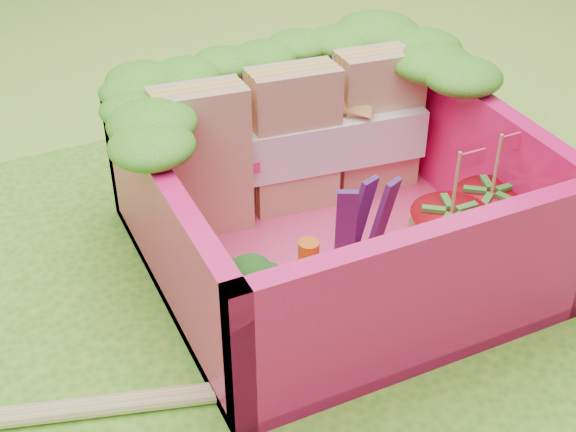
{
  "coord_description": "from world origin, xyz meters",
  "views": [
    {
      "loc": [
        -0.8,
        -2.04,
        1.91
      ],
      "look_at": [
        0.18,
        0.05,
        0.28
      ],
      "focal_mm": 50.0,
      "sensor_mm": 36.0,
      "label": 1
    }
  ],
  "objects_px": {
    "sandwich_stack": "(295,141)",
    "strawberry_right": "(487,222)",
    "broccoli": "(252,294)",
    "bento_box": "(333,198)",
    "strawberry_left": "(447,245)"
  },
  "relations": [
    {
      "from": "sandwich_stack",
      "to": "strawberry_right",
      "type": "xyz_separation_m",
      "value": [
        0.49,
        -0.59,
        -0.15
      ]
    },
    {
      "from": "strawberry_right",
      "to": "broccoli",
      "type": "bearing_deg",
      "value": -177.02
    },
    {
      "from": "sandwich_stack",
      "to": "strawberry_right",
      "type": "height_order",
      "value": "sandwich_stack"
    },
    {
      "from": "bento_box",
      "to": "strawberry_right",
      "type": "xyz_separation_m",
      "value": [
        0.5,
        -0.25,
        -0.09
      ]
    },
    {
      "from": "sandwich_stack",
      "to": "bento_box",
      "type": "bearing_deg",
      "value": -91.01
    },
    {
      "from": "broccoli",
      "to": "strawberry_left",
      "type": "height_order",
      "value": "strawberry_left"
    },
    {
      "from": "bento_box",
      "to": "broccoli",
      "type": "bearing_deg",
      "value": -145.76
    },
    {
      "from": "strawberry_right",
      "to": "strawberry_left",
      "type": "bearing_deg",
      "value": -162.9
    },
    {
      "from": "bento_box",
      "to": "broccoli",
      "type": "xyz_separation_m",
      "value": [
        -0.45,
        -0.3,
        -0.05
      ]
    },
    {
      "from": "bento_box",
      "to": "strawberry_right",
      "type": "bearing_deg",
      "value": -27.0
    },
    {
      "from": "strawberry_left",
      "to": "strawberry_right",
      "type": "distance_m",
      "value": 0.23
    },
    {
      "from": "bento_box",
      "to": "strawberry_left",
      "type": "height_order",
      "value": "strawberry_left"
    },
    {
      "from": "bento_box",
      "to": "strawberry_left",
      "type": "distance_m",
      "value": 0.43
    },
    {
      "from": "broccoli",
      "to": "strawberry_right",
      "type": "distance_m",
      "value": 0.95
    },
    {
      "from": "bento_box",
      "to": "strawberry_left",
      "type": "bearing_deg",
      "value": -49.15
    }
  ]
}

